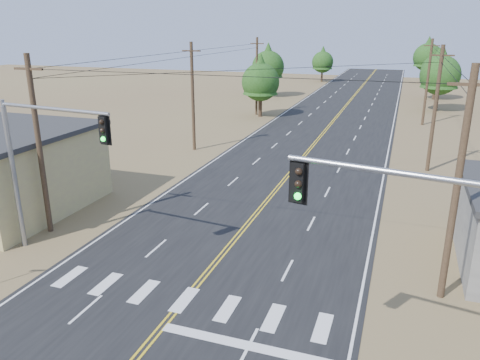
% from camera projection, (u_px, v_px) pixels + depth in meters
% --- Properties ---
extents(road, '(15.00, 200.00, 0.02)m').
position_uv_depth(road, '(297.00, 165.00, 39.99)').
color(road, black).
rests_on(road, ground).
extents(utility_pole_left_near, '(1.80, 0.30, 10.00)m').
position_uv_depth(utility_pole_left_near, '(39.00, 145.00, 25.55)').
color(utility_pole_left_near, '#4C3826').
rests_on(utility_pole_left_near, ground).
extents(utility_pole_left_mid, '(1.80, 0.30, 10.00)m').
position_uv_depth(utility_pole_left_mid, '(193.00, 96.00, 43.48)').
color(utility_pole_left_mid, '#4C3826').
rests_on(utility_pole_left_mid, ground).
extents(utility_pole_left_far, '(1.80, 0.30, 10.00)m').
position_uv_depth(utility_pole_left_far, '(257.00, 76.00, 61.41)').
color(utility_pole_left_far, '#4C3826').
rests_on(utility_pole_left_far, ground).
extents(utility_pole_right_near, '(1.80, 0.30, 10.00)m').
position_uv_depth(utility_pole_right_near, '(457.00, 186.00, 18.96)').
color(utility_pole_right_near, '#4C3826').
rests_on(utility_pole_right_near, ground).
extents(utility_pole_right_mid, '(1.80, 0.30, 10.00)m').
position_uv_depth(utility_pole_right_mid, '(435.00, 109.00, 36.90)').
color(utility_pole_right_mid, '#4C3826').
rests_on(utility_pole_right_mid, ground).
extents(utility_pole_right_far, '(1.80, 0.30, 10.00)m').
position_uv_depth(utility_pole_right_far, '(427.00, 82.00, 54.83)').
color(utility_pole_right_far, '#4C3826').
rests_on(utility_pole_right_far, ground).
extents(signal_mast_left, '(6.74, 1.12, 7.89)m').
position_uv_depth(signal_mast_left, '(38.00, 154.00, 22.88)').
color(signal_mast_left, gray).
rests_on(signal_mast_left, ground).
extents(signal_mast_right, '(6.04, 1.33, 7.87)m').
position_uv_depth(signal_mast_right, '(434.00, 265.00, 12.38)').
color(signal_mast_right, gray).
rests_on(signal_mast_right, ground).
extents(tree_left_near, '(4.87, 4.87, 8.11)m').
position_uv_depth(tree_left_near, '(261.00, 78.00, 60.14)').
color(tree_left_near, '#3F2D1E').
rests_on(tree_left_near, ground).
extents(tree_left_mid, '(5.34, 5.34, 8.90)m').
position_uv_depth(tree_left_mid, '(268.00, 64.00, 77.38)').
color(tree_left_mid, '#3F2D1E').
rests_on(tree_left_mid, ground).
extents(tree_left_far, '(4.49, 4.49, 7.48)m').
position_uv_depth(tree_left_far, '(323.00, 60.00, 98.93)').
color(tree_left_far, '#3F2D1E').
rests_on(tree_left_far, ground).
extents(tree_right_near, '(5.39, 5.39, 8.98)m').
position_uv_depth(tree_right_near, '(441.00, 71.00, 63.95)').
color(tree_right_near, '#3F2D1E').
rests_on(tree_right_near, ground).
extents(tree_right_mid, '(4.99, 4.99, 8.32)m').
position_uv_depth(tree_right_mid, '(437.00, 67.00, 74.44)').
color(tree_right_mid, '#3F2D1E').
rests_on(tree_right_mid, ground).
extents(tree_right_far, '(5.70, 5.70, 9.50)m').
position_uv_depth(tree_right_far, '(428.00, 54.00, 96.81)').
color(tree_right_far, '#3F2D1E').
rests_on(tree_right_far, ground).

